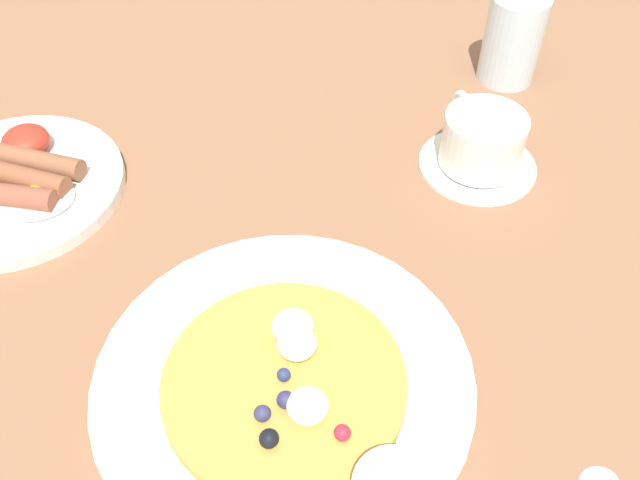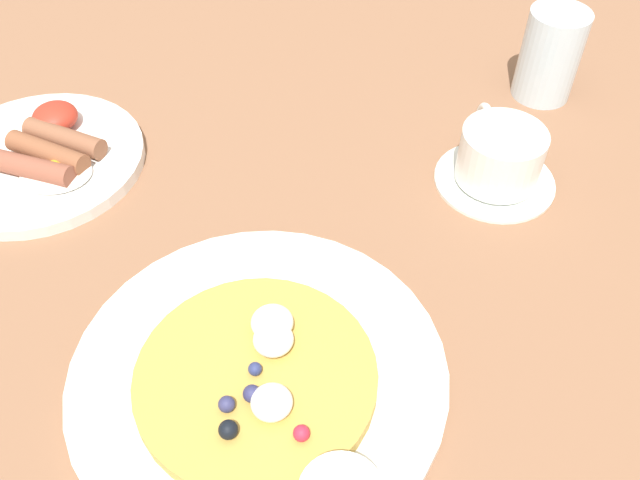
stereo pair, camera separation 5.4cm
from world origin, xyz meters
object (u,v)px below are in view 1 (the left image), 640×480
object	(u,v)px
breakfast_plate	(9,187)
coffee_cup	(478,139)
water_glass	(509,39)
pancake_plate	(280,379)
coffee_saucer	(474,164)

from	to	relation	value
breakfast_plate	coffee_cup	size ratio (longest dim) A/B	1.96
coffee_cup	water_glass	xyz separation A→B (cm)	(7.58, 15.74, 1.55)
pancake_plate	coffee_saucer	distance (cm)	32.36
coffee_saucer	coffee_cup	bearing A→B (deg)	100.74
pancake_plate	breakfast_plate	bearing A→B (deg)	136.17
coffee_saucer	coffee_cup	world-z (taller)	coffee_cup
coffee_cup	water_glass	bearing A→B (deg)	64.28
pancake_plate	water_glass	world-z (taller)	water_glass
breakfast_plate	coffee_cup	bearing A→B (deg)	-0.93
coffee_cup	water_glass	size ratio (longest dim) A/B	1.09
water_glass	coffee_cup	bearing A→B (deg)	-115.72
breakfast_plate	coffee_saucer	world-z (taller)	breakfast_plate
pancake_plate	coffee_saucer	size ratio (longest dim) A/B	2.43
breakfast_plate	coffee_saucer	size ratio (longest dim) A/B	1.80
pancake_plate	water_glass	size ratio (longest dim) A/B	2.88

